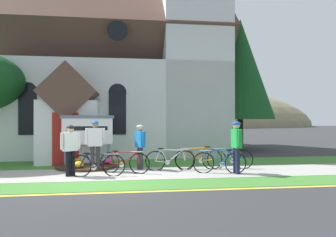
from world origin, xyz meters
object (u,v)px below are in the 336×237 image
bicycle_silver (124,162)px  cyclist_in_white_jersey (70,146)px  bicycle_yellow (220,162)px  roadside_conifer (240,69)px  cyclist_in_orange_jersey (237,143)px  bicycle_orange (230,159)px  church_sign (87,132)px  cyclist_in_red_jersey (95,141)px  cyclist_in_blue_jersey (140,143)px  bicycle_blue (97,165)px  bicycle_black (199,159)px  bicycle_white (170,160)px

bicycle_silver → cyclist_in_white_jersey: bearing=-168.0°
bicycle_yellow → bicycle_silver: bearing=172.3°
cyclist_in_white_jersey → roadside_conifer: bearing=43.0°
roadside_conifer → cyclist_in_orange_jersey: bearing=-111.3°
bicycle_orange → church_sign: bearing=167.1°
bicycle_yellow → cyclist_in_red_jersey: bearing=166.1°
roadside_conifer → bicycle_orange: bearing=-113.2°
roadside_conifer → cyclist_in_blue_jersey: bearing=-132.5°
roadside_conifer → bicycle_yellow: bearing=-114.9°
cyclist_in_blue_jersey → cyclist_in_white_jersey: cyclist_in_white_jersey is taller
bicycle_silver → bicycle_blue: bicycle_silver is taller
cyclist_in_blue_jersey → bicycle_yellow: bearing=-24.4°
bicycle_blue → bicycle_black: bearing=16.3°
bicycle_white → cyclist_in_red_jersey: 2.74m
bicycle_blue → bicycle_orange: bicycle_orange is taller
church_sign → cyclist_in_blue_jersey: bearing=-25.0°
church_sign → cyclist_in_white_jersey: (-0.30, -2.05, -0.37)m
bicycle_orange → cyclist_in_red_jersey: size_ratio=0.95×
bicycle_silver → bicycle_orange: bearing=7.0°
bicycle_silver → cyclist_in_red_jersey: size_ratio=0.95×
bicycle_white → church_sign: bearing=156.6°
bicycle_yellow → bicycle_orange: size_ratio=1.05×
bicycle_black → bicycle_orange: bearing=-3.1°
bicycle_silver → roadside_conifer: roadside_conifer is taller
bicycle_blue → bicycle_silver: bearing=30.1°
bicycle_silver → cyclist_in_red_jersey: (-1.02, 0.61, 0.68)m
bicycle_orange → roadside_conifer: (3.13, 7.31, 4.52)m
bicycle_silver → bicycle_black: bearing=11.3°
church_sign → roadside_conifer: bearing=35.9°
church_sign → cyclist_in_orange_jersey: 5.65m
bicycle_white → bicycle_black: bearing=8.6°
bicycle_silver → cyclist_in_blue_jersey: (0.58, 0.76, 0.58)m
bicycle_blue → bicycle_black: (3.57, 1.04, 0.01)m
cyclist_in_white_jersey → bicycle_yellow: bearing=-0.8°
cyclist_in_red_jersey → bicycle_black: bearing=-1.1°
roadside_conifer → church_sign: bearing=-144.1°
bicycle_silver → bicycle_black: bicycle_black is taller
roadside_conifer → cyclist_in_red_jersey: bearing=-138.3°
bicycle_silver → bicycle_black: (2.71, 0.54, 0.01)m
bicycle_white → cyclist_in_red_jersey: size_ratio=1.01×
cyclist_in_blue_jersey → roadside_conifer: size_ratio=0.21×
bicycle_silver → bicycle_white: bicycle_white is taller
bicycle_white → bicycle_blue: bearing=-160.6°
bicycle_white → cyclist_in_orange_jersey: size_ratio=1.02×
church_sign → roadside_conifer: 11.00m
church_sign → bicycle_yellow: bearing=-24.7°
bicycle_silver → bicycle_blue: bearing=-149.9°
cyclist_in_orange_jersey → cyclist_in_red_jersey: (-4.76, 1.24, 0.01)m
bicycle_blue → roadside_conifer: 12.31m
bicycle_blue → cyclist_in_orange_jersey: cyclist_in_orange_jersey is taller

